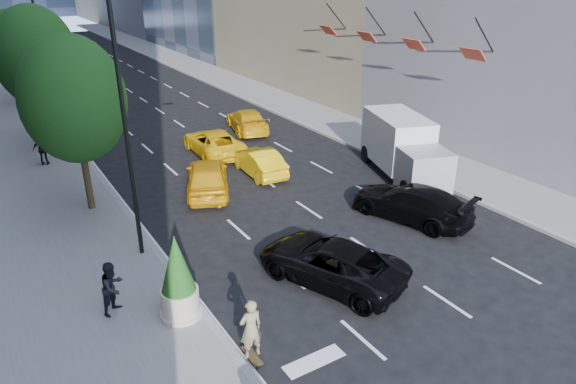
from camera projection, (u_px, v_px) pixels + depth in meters
ground at (346, 255)px, 19.21m from camera, size 160.00×160.00×0.00m
sidewalk_left at (3, 110)px, 38.17m from camera, size 6.00×120.00×0.15m
sidewalk_right at (233, 82)px, 47.32m from camera, size 4.00×120.00×0.15m
lamp_near at (128, 102)px, 16.92m from camera, size 2.13×0.22×10.00m
lamp_far at (43, 40)px, 30.92m from camera, size 2.13×0.22×10.00m
tree_near at (74, 100)px, 20.73m from camera, size 4.20×4.20×7.46m
tree_mid at (36, 57)px, 28.36m from camera, size 4.50×4.50×7.99m
tree_far at (13, 42)px, 38.75m from camera, size 3.90×3.90×6.92m
traffic_signal at (14, 36)px, 45.51m from camera, size 2.48×0.53×5.20m
facade_flags at (391, 37)px, 29.61m from camera, size 1.85×13.30×2.05m
skateboarder at (251, 332)px, 13.82m from camera, size 0.67×0.45×1.79m
black_sedan_lincoln at (331, 262)px, 17.43m from camera, size 4.19×5.76×1.45m
black_sedan_mercedes at (411, 203)px, 21.70m from camera, size 3.61×5.63×1.52m
taxi_a at (207, 176)px, 24.28m from camera, size 3.64×5.15×1.63m
taxi_b at (258, 161)px, 26.51m from camera, size 1.68×4.24×1.37m
taxi_c at (214, 142)px, 29.27m from camera, size 2.63×5.24×1.42m
taxi_d at (247, 120)px, 33.36m from camera, size 3.18×5.31×1.44m
city_bus at (93, 94)px, 37.20m from camera, size 5.45×10.62×2.89m
box_truck at (403, 148)px, 25.86m from camera, size 4.14×6.66×3.00m
pedestrian_a at (113, 287)px, 15.55m from camera, size 1.06×1.02×1.72m
pedestrian_b at (43, 149)px, 27.23m from camera, size 1.08×0.71×1.71m
planter_shrub at (178, 278)px, 15.19m from camera, size 1.15×1.15×2.75m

